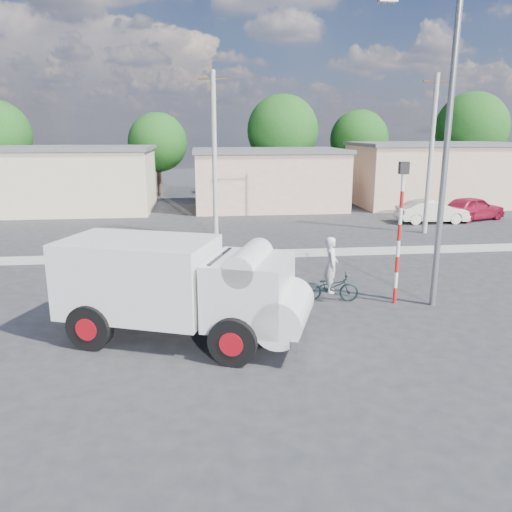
{
  "coord_description": "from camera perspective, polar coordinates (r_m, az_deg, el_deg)",
  "views": [
    {
      "loc": [
        -2.78,
        -12.7,
        5.23
      ],
      "look_at": [
        -1.01,
        2.84,
        1.3
      ],
      "focal_mm": 35.0,
      "sensor_mm": 36.0,
      "label": 1
    }
  ],
  "objects": [
    {
      "name": "utility_poles",
      "position": [
        25.45,
        7.36,
        11.38
      ],
      "size": [
        35.4,
        0.24,
        8.0
      ],
      "color": "#99968E",
      "rests_on": "ground"
    },
    {
      "name": "car_red",
      "position": [
        32.81,
        23.49,
        5.04
      ],
      "size": [
        4.55,
        3.03,
        1.44
      ],
      "primitive_type": "imported",
      "rotation": [
        0.0,
        0.0,
        1.92
      ],
      "color": "maroon",
      "rests_on": "ground"
    },
    {
      "name": "building_row",
      "position": [
        35.05,
        -0.12,
        9.04
      ],
      "size": [
        37.8,
        7.3,
        4.44
      ],
      "color": "beige",
      "rests_on": "ground"
    },
    {
      "name": "streetlight",
      "position": [
        15.53,
        20.46,
        12.25
      ],
      "size": [
        2.34,
        0.22,
        9.0
      ],
      "color": "slate",
      "rests_on": "ground"
    },
    {
      "name": "traffic_pole",
      "position": [
        15.63,
        16.15,
        3.84
      ],
      "size": [
        0.28,
        0.18,
        4.36
      ],
      "color": "red",
      "rests_on": "ground"
    },
    {
      "name": "car_cream",
      "position": [
        30.91,
        19.48,
        4.81
      ],
      "size": [
        4.08,
        1.49,
        1.33
      ],
      "primitive_type": "imported",
      "rotation": [
        0.0,
        0.0,
        1.55
      ],
      "color": "beige",
      "rests_on": "ground"
    },
    {
      "name": "truck",
      "position": [
        12.7,
        -8.29,
        -3.46
      ],
      "size": [
        6.64,
        4.26,
        2.58
      ],
      "rotation": [
        0.0,
        0.0,
        -0.35
      ],
      "color": "black",
      "rests_on": "ground"
    },
    {
      "name": "cyclist",
      "position": [
        15.79,
        8.56,
        -2.06
      ],
      "size": [
        0.53,
        0.71,
        1.76
      ],
      "primitive_type": "imported",
      "rotation": [
        0.0,
        0.0,
        1.39
      ],
      "color": "silver",
      "rests_on": "ground"
    },
    {
      "name": "bicycle",
      "position": [
        15.91,
        8.5,
        -3.51
      ],
      "size": [
        1.83,
        0.92,
        0.92
      ],
      "primitive_type": "imported",
      "rotation": [
        0.0,
        0.0,
        1.39
      ],
      "color": "black",
      "rests_on": "ground"
    },
    {
      "name": "tree_row",
      "position": [
        42.48,
        7.65,
        13.62
      ],
      "size": [
        51.24,
        7.43,
        8.42
      ],
      "color": "#38281E",
      "rests_on": "ground"
    },
    {
      "name": "median",
      "position": [
        21.51,
        1.12,
        0.25
      ],
      "size": [
        40.0,
        0.8,
        0.16
      ],
      "primitive_type": "cube",
      "color": "#99968E",
      "rests_on": "ground"
    },
    {
      "name": "ground_plane",
      "position": [
        14.01,
        5.49,
        -7.89
      ],
      "size": [
        120.0,
        120.0,
        0.0
      ],
      "primitive_type": "plane",
      "color": "#28292B",
      "rests_on": "ground"
    }
  ]
}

